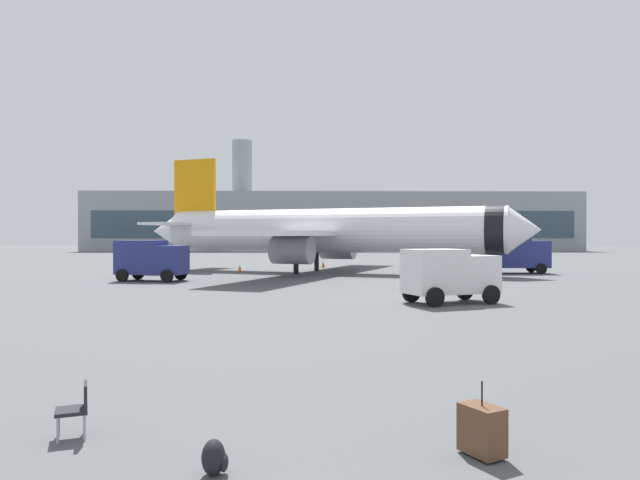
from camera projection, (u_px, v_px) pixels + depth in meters
The scene contains 11 objects.
airplane_at_gate at pixel (326, 231), 51.13m from camera, with size 34.29×31.44×10.50m.
service_truck at pixel (151, 259), 41.96m from camera, with size 5.15×3.34×2.90m.
fuel_truck at pixel (511, 253), 50.79m from camera, with size 6.10×2.93×3.20m.
cargo_van at pixel (450, 273), 28.02m from camera, with size 4.82×3.54×2.60m.
safety_cone_near at pixel (323, 264), 60.16m from camera, with size 0.44×0.44×0.69m.
safety_cone_mid at pixel (240, 269), 51.49m from camera, with size 0.44×0.44×0.71m.
safety_cone_far at pixel (407, 290), 31.22m from camera, with size 0.44×0.44×0.69m.
rolling_suitcase at pixel (482, 430), 8.56m from camera, with size 0.65×0.75×1.10m.
traveller_backpack at pixel (215, 458), 7.89m from camera, with size 0.36×0.40×0.48m.
gate_chair at pixel (77, 407), 9.35m from camera, with size 0.62×0.62×0.86m.
terminal_building at pixel (332, 222), 131.67m from camera, with size 105.18×21.16×24.53m.
Camera 1 is at (0.01, -3.48, 3.22)m, focal length 32.98 mm.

